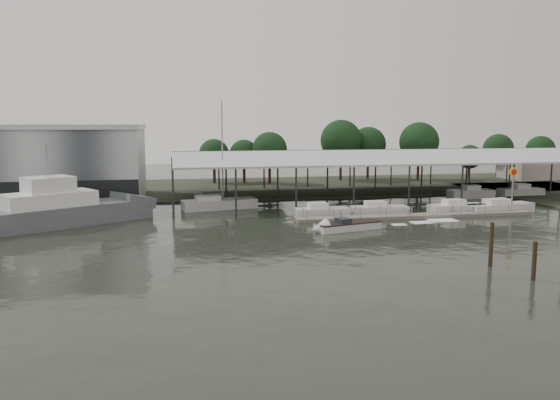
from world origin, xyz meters
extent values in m
plane|color=#242821|center=(0.00, 0.00, 0.00)|extent=(200.00, 200.00, 0.00)
cube|color=#393E2E|center=(0.00, 42.00, 0.10)|extent=(140.00, 30.00, 0.30)
cube|color=#B0B6BC|center=(-28.00, 30.00, 5.00)|extent=(24.00, 20.00, 10.00)
cube|color=black|center=(-28.00, 19.95, 2.00)|extent=(24.00, 0.30, 4.00)
cube|color=silver|center=(-28.00, 30.00, 10.20)|extent=(24.50, 20.50, 0.60)
cube|color=#2D3032|center=(17.00, 28.00, 6.76)|extent=(58.00, 0.40, 0.30)
cylinder|color=#2D3032|center=(-12.00, 16.50, 2.75)|extent=(0.24, 0.24, 5.50)
cylinder|color=#2D3032|center=(-12.00, 39.50, 2.75)|extent=(0.24, 0.24, 5.50)
cylinder|color=#2D3032|center=(46.00, 39.50, 2.75)|extent=(0.24, 0.24, 5.50)
cube|color=slate|center=(15.00, 10.00, 0.20)|extent=(28.00, 2.00, 0.40)
cylinder|color=gray|center=(2.00, 9.10, 0.80)|extent=(0.10, 0.10, 1.20)
cylinder|color=gray|center=(28.00, 10.90, 0.80)|extent=(0.10, 0.10, 1.20)
cube|color=gray|center=(14.00, 10.00, 0.70)|extent=(0.30, 0.30, 0.70)
cylinder|color=gray|center=(27.00, 10.00, 2.50)|extent=(0.16, 0.16, 5.00)
cylinder|color=yellow|center=(27.00, 10.00, 5.00)|extent=(1.10, 0.12, 1.10)
cylinder|color=red|center=(27.00, 9.93, 5.00)|extent=(0.70, 0.05, 0.70)
cube|color=gray|center=(55.00, 45.00, 2.00)|extent=(10.00, 8.00, 4.00)
cube|color=slate|center=(-23.61, 13.13, 0.90)|extent=(18.61, 14.27, 2.40)
cube|color=slate|center=(-16.58, 17.57, 1.90)|extent=(5.55, 5.92, 1.88)
cube|color=white|center=(-24.57, 12.52, 2.69)|extent=(9.70, 8.21, 1.80)
cube|color=white|center=(-24.57, 12.52, 4.39)|extent=(5.71, 5.38, 1.61)
cylinder|color=gray|center=(-24.57, 12.52, 6.79)|extent=(0.18, 0.18, 3.50)
cube|color=silver|center=(-6.32, 20.93, 0.50)|extent=(9.60, 4.24, 1.40)
cube|color=white|center=(-7.78, 20.66, 1.40)|extent=(3.25, 2.30, 0.80)
cylinder|color=gray|center=(-5.86, 21.02, 7.18)|extent=(0.16, 0.16, 12.38)
cylinder|color=gray|center=(-7.50, 20.71, 1.90)|extent=(3.46, 0.75, 0.12)
cube|color=silver|center=(5.11, 4.70, 0.35)|extent=(7.12, 3.66, 0.90)
cone|color=silver|center=(1.87, 3.85, 0.35)|extent=(2.05, 2.34, 2.00)
cube|color=black|center=(5.11, 4.70, 0.75)|extent=(7.14, 3.72, 0.12)
cube|color=#2D3032|center=(4.59, 4.56, 1.00)|extent=(1.51, 1.66, 0.50)
cube|color=white|center=(11.33, 6.32, 0.02)|extent=(2.30, 1.50, 0.04)
cube|color=white|center=(14.23, 7.08, 0.02)|extent=(3.10, 2.00, 0.04)
cube|color=white|center=(17.13, 7.83, 0.02)|extent=(3.90, 2.50, 0.04)
cube|color=silver|center=(4.64, 12.64, 0.50)|extent=(6.27, 2.32, 1.10)
cube|color=white|center=(4.14, 12.64, 1.30)|extent=(2.21, 1.65, 0.70)
cube|color=silver|center=(11.57, 12.69, 0.50)|extent=(6.89, 2.90, 1.10)
cube|color=white|center=(11.07, 12.69, 1.30)|extent=(2.50, 1.85, 0.70)
cube|color=silver|center=(21.31, 12.22, 0.50)|extent=(7.11, 2.65, 1.10)
cube|color=white|center=(20.81, 12.22, 1.30)|extent=(2.54, 1.76, 0.70)
cube|color=silver|center=(26.63, 11.71, 0.50)|extent=(9.01, 3.64, 1.10)
cube|color=white|center=(26.13, 11.71, 1.30)|extent=(3.29, 2.10, 0.70)
cylinder|color=#332419|center=(11.94, -14.69, 1.04)|extent=(0.32, 0.32, 3.29)
cylinder|color=#332419|center=(11.15, -10.79, 1.36)|extent=(0.32, 0.32, 3.93)
cylinder|color=black|center=(-4.72, 49.00, 1.90)|extent=(0.50, 0.50, 3.79)
sphere|color=#153315|center=(-4.72, 49.00, 5.31)|extent=(5.31, 5.31, 5.31)
cylinder|color=black|center=(0.52, 48.89, 1.86)|extent=(0.50, 0.50, 3.72)
sphere|color=#153315|center=(0.52, 48.89, 5.21)|extent=(5.21, 5.21, 5.21)
cylinder|color=black|center=(4.71, 46.66, 2.19)|extent=(0.50, 0.50, 4.38)
sphere|color=#153315|center=(4.71, 46.66, 6.13)|extent=(6.13, 6.13, 6.13)
cylinder|color=black|center=(18.59, 49.69, 2.70)|extent=(0.50, 0.50, 5.39)
sphere|color=#153315|center=(18.59, 49.69, 7.55)|extent=(7.55, 7.55, 7.55)
cylinder|color=black|center=(24.36, 50.96, 2.38)|extent=(0.50, 0.50, 4.77)
sphere|color=#153315|center=(24.36, 50.96, 6.67)|extent=(6.67, 6.67, 6.67)
cylinder|color=black|center=(32.82, 47.24, 2.59)|extent=(0.50, 0.50, 5.18)
sphere|color=#153315|center=(32.82, 47.24, 7.25)|extent=(7.25, 7.25, 7.25)
cylinder|color=black|center=(42.54, 46.10, 1.59)|extent=(0.50, 0.50, 3.18)
sphere|color=#153315|center=(42.54, 46.10, 4.45)|extent=(4.45, 4.45, 4.45)
cylinder|color=black|center=(50.21, 48.95, 2.05)|extent=(0.50, 0.50, 4.11)
sphere|color=#153315|center=(50.21, 48.95, 5.75)|extent=(5.75, 5.75, 5.75)
cylinder|color=black|center=(58.30, 47.41, 1.96)|extent=(0.50, 0.50, 3.93)
sphere|color=#153315|center=(58.30, 47.41, 5.50)|extent=(5.50, 5.50, 5.50)
camera|label=1|loc=(-12.12, -46.73, 10.61)|focal=35.00mm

